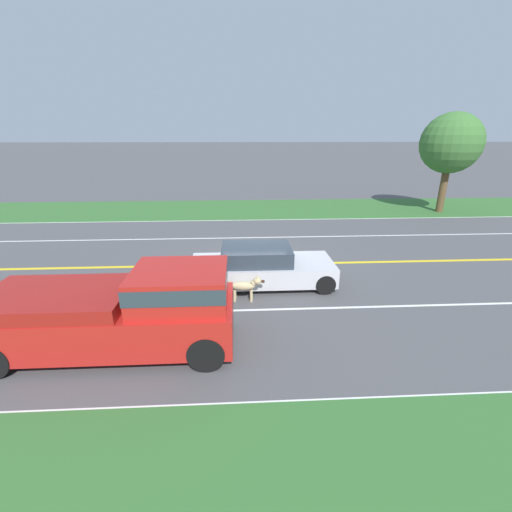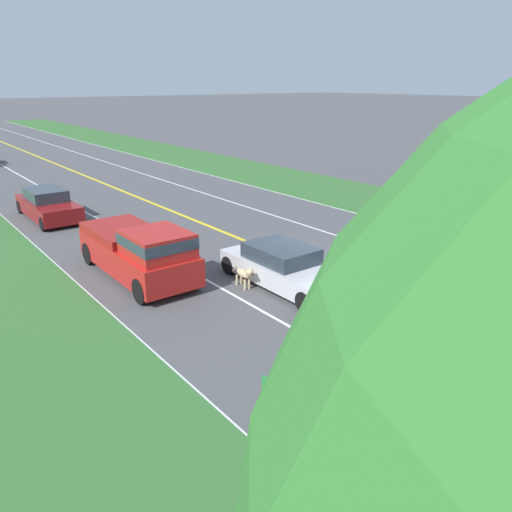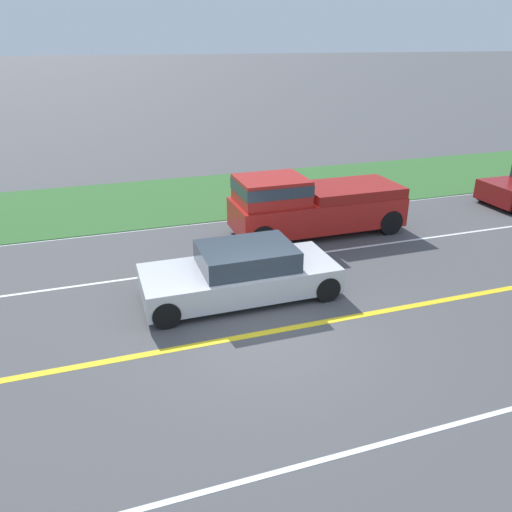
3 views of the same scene
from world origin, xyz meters
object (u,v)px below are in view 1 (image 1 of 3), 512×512
(ego_car, at_px, (260,267))
(dog, at_px, (247,286))
(pickup_truck, at_px, (123,310))
(roadside_tree_left_near, at_px, (451,144))

(ego_car, xyz_separation_m, dog, (1.18, -0.48, -0.12))
(ego_car, distance_m, dog, 1.28)
(dog, height_order, pickup_truck, pickup_truck)
(roadside_tree_left_near, bearing_deg, pickup_truck, -48.11)
(pickup_truck, bearing_deg, ego_car, 135.91)
(ego_car, relative_size, pickup_truck, 0.86)
(roadside_tree_left_near, bearing_deg, ego_car, -49.31)
(dog, height_order, roadside_tree_left_near, roadside_tree_left_near)
(ego_car, height_order, pickup_truck, pickup_truck)
(ego_car, relative_size, dog, 3.73)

